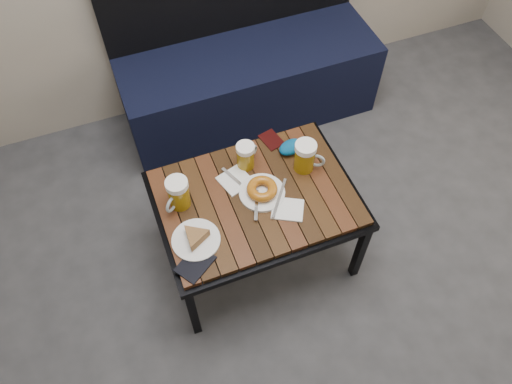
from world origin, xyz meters
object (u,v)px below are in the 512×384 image
object	(u,v)px
cafe_table	(256,202)
passport_navy	(195,264)
beer_mug_centre	(246,156)
knit_pouch	(291,147)
plate_pie	(196,238)
passport_burgundy	(271,140)
plate_bagel	(262,191)
bench	(247,75)
beer_mug_left	(178,193)
beer_mug_right	(305,156)

from	to	relation	value
cafe_table	passport_navy	world-z (taller)	passport_navy
beer_mug_centre	knit_pouch	bearing A→B (deg)	-29.23
plate_pie	passport_burgundy	bearing A→B (deg)	38.50
beer_mug_centre	plate_bagel	size ratio (longest dim) A/B	0.54
plate_pie	plate_bagel	bearing A→B (deg)	19.81
cafe_table	knit_pouch	size ratio (longest dim) A/B	7.24
plate_bagel	bench	bearing A→B (deg)	73.28
bench	knit_pouch	size ratio (longest dim) A/B	12.07
bench	plate_pie	bearing A→B (deg)	-120.20
beer_mug_left	passport_navy	xyz separation A→B (m)	(-0.02, -0.29, -0.07)
beer_mug_left	beer_mug_right	xyz separation A→B (m)	(0.55, -0.01, 0.00)
beer_mug_right	passport_navy	world-z (taller)	beer_mug_right
beer_mug_right	knit_pouch	world-z (taller)	beer_mug_right
beer_mug_right	plate_pie	bearing A→B (deg)	-127.63
plate_pie	passport_navy	xyz separation A→B (m)	(-0.03, -0.10, -0.02)
cafe_table	passport_burgundy	xyz separation A→B (m)	(0.18, 0.26, 0.05)
beer_mug_right	knit_pouch	xyz separation A→B (m)	(-0.02, 0.11, -0.05)
bench	cafe_table	xyz separation A→B (m)	(-0.30, -0.91, 0.16)
bench	plate_bagel	size ratio (longest dim) A/B	5.93
plate_bagel	beer_mug_centre	bearing A→B (deg)	92.91
passport_navy	passport_burgundy	world-z (taller)	passport_navy
bench	beer_mug_centre	size ratio (longest dim) A/B	11.00
beer_mug_left	knit_pouch	xyz separation A→B (m)	(0.54, 0.10, -0.05)
beer_mug_left	passport_burgundy	bearing A→B (deg)	160.33
beer_mug_right	plate_pie	distance (m)	0.58
beer_mug_centre	passport_navy	distance (m)	0.52
cafe_table	passport_navy	bearing A→B (deg)	-147.29
plate_pie	knit_pouch	size ratio (longest dim) A/B	1.65
beer_mug_centre	plate_bagel	xyz separation A→B (m)	(0.01, -0.17, -0.04)
bench	beer_mug_right	size ratio (longest dim) A/B	9.45
plate_pie	bench	bearing A→B (deg)	59.80
beer_mug_left	beer_mug_right	world-z (taller)	beer_mug_right
cafe_table	beer_mug_centre	distance (m)	0.20
plate_bagel	passport_navy	size ratio (longest dim) A/B	1.68
beer_mug_centre	plate_pie	distance (m)	0.43
beer_mug_left	passport_navy	size ratio (longest dim) A/B	1.04
bench	beer_mug_centre	xyz separation A→B (m)	(-0.28, -0.74, 0.26)
beer_mug_left	plate_pie	distance (m)	0.20
bench	beer_mug_centre	bearing A→B (deg)	-110.79
beer_mug_right	passport_navy	distance (m)	0.65
bench	plate_bagel	distance (m)	0.98
plate_pie	knit_pouch	bearing A→B (deg)	28.57
beer_mug_right	passport_burgundy	bearing A→B (deg)	144.78
passport_burgundy	plate_pie	bearing A→B (deg)	-154.97
passport_navy	passport_burgundy	xyz separation A→B (m)	(0.50, 0.47, -0.00)
passport_navy	knit_pouch	world-z (taller)	knit_pouch
cafe_table	plate_bagel	distance (m)	0.07
beer_mug_left	passport_burgundy	xyz separation A→B (m)	(0.48, 0.18, -0.07)
passport_navy	bench	bearing A→B (deg)	117.28
bench	passport_burgundy	xyz separation A→B (m)	(-0.13, -0.65, 0.20)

